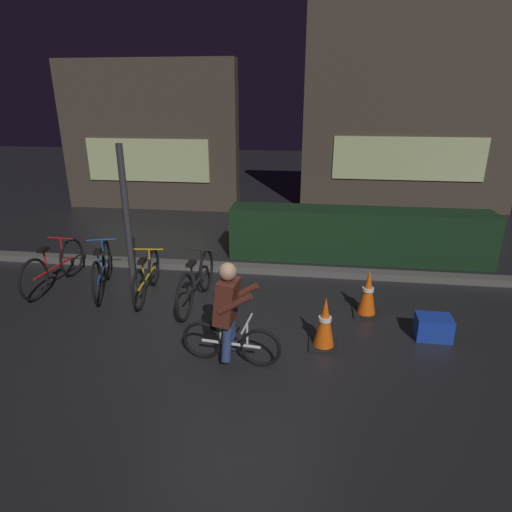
{
  "coord_description": "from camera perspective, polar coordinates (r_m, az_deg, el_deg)",
  "views": [
    {
      "loc": [
        0.94,
        -4.87,
        2.95
      ],
      "look_at": [
        0.2,
        0.6,
        0.9
      ],
      "focal_mm": 30.52,
      "sensor_mm": 36.0,
      "label": 1
    }
  ],
  "objects": [
    {
      "name": "storefront_left",
      "position": [
        12.22,
        -13.81,
        14.88
      ],
      "size": [
        4.71,
        0.54,
        3.81
      ],
      "color": "#42382D",
      "rests_on": "ground"
    },
    {
      "name": "traffic_cone_far",
      "position": [
        6.33,
        14.44,
        -4.73
      ],
      "size": [
        0.36,
        0.36,
        0.69
      ],
      "color": "black",
      "rests_on": "ground"
    },
    {
      "name": "parked_bike_left_mid",
      "position": [
        7.3,
        -19.52,
        -1.71
      ],
      "size": [
        0.59,
        1.61,
        0.77
      ],
      "rotation": [
        0.0,
        0.0,
        1.88
      ],
      "color": "black",
      "rests_on": "ground"
    },
    {
      "name": "ground_plane",
      "position": [
        5.77,
        -2.81,
        -10.4
      ],
      "size": [
        40.0,
        40.0,
        0.0
      ],
      "primitive_type": "plane",
      "color": "black"
    },
    {
      "name": "parked_bike_center_right",
      "position": [
        6.5,
        -7.84,
        -3.41
      ],
      "size": [
        0.46,
        1.67,
        0.77
      ],
      "rotation": [
        0.0,
        0.0,
        1.52
      ],
      "color": "black",
      "rests_on": "ground"
    },
    {
      "name": "traffic_cone_near",
      "position": [
        5.45,
        8.99,
        -8.67
      ],
      "size": [
        0.36,
        0.36,
        0.68
      ],
      "color": "black",
      "rests_on": "ground"
    },
    {
      "name": "cyclist",
      "position": [
        4.98,
        -3.59,
        -7.44
      ],
      "size": [
        1.19,
        0.56,
        1.25
      ],
      "rotation": [
        0.0,
        0.0,
        -0.1
      ],
      "color": "black",
      "rests_on": "ground"
    },
    {
      "name": "parked_bike_leftmost",
      "position": [
        7.73,
        -24.98,
        -1.31
      ],
      "size": [
        0.46,
        1.64,
        0.76
      ],
      "rotation": [
        0.0,
        0.0,
        1.51
      ],
      "color": "black",
      "rests_on": "ground"
    },
    {
      "name": "sidewalk_curb",
      "position": [
        7.69,
        0.12,
        -1.68
      ],
      "size": [
        12.0,
        0.24,
        0.12
      ],
      "primitive_type": "cube",
      "color": "#56544F",
      "rests_on": "ground"
    },
    {
      "name": "storefront_right",
      "position": [
        12.3,
        19.76,
        17.42
      ],
      "size": [
        5.48,
        0.54,
        5.13
      ],
      "color": "#42382D",
      "rests_on": "ground"
    },
    {
      "name": "blue_crate",
      "position": [
        6.09,
        22.21,
        -8.64
      ],
      "size": [
        0.45,
        0.33,
        0.3
      ],
      "primitive_type": "cube",
      "rotation": [
        0.0,
        0.0,
        -0.02
      ],
      "color": "#193DB7",
      "rests_on": "ground"
    },
    {
      "name": "hedge_row",
      "position": [
        8.39,
        13.25,
        2.72
      ],
      "size": [
        4.8,
        0.7,
        0.97
      ],
      "primitive_type": "cube",
      "color": "black",
      "rests_on": "ground"
    },
    {
      "name": "street_post",
      "position": [
        6.92,
        -16.55,
        4.45
      ],
      "size": [
        0.1,
        0.1,
        2.3
      ],
      "primitive_type": "cylinder",
      "color": "#2D2D33",
      "rests_on": "ground"
    },
    {
      "name": "parked_bike_center_left",
      "position": [
        6.91,
        -14.14,
        -2.67
      ],
      "size": [
        0.46,
        1.5,
        0.69
      ],
      "rotation": [
        0.0,
        0.0,
        1.68
      ],
      "color": "black",
      "rests_on": "ground"
    }
  ]
}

